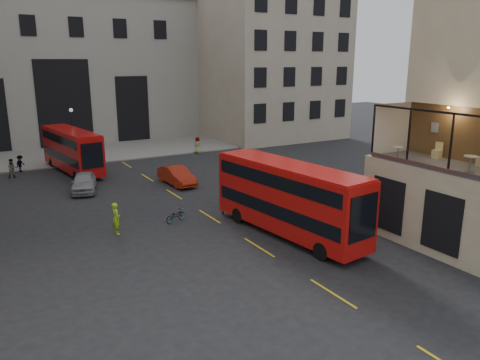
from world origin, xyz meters
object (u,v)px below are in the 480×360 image
bus_near (289,196)px  cyclist (116,218)px  pedestrian_c (65,145)px  pedestrian_d (198,145)px  car_b (177,176)px  cafe_table_far (398,151)px  bus_far (72,149)px  pedestrian_a (12,168)px  cafe_chair_d (437,153)px  bicycle (176,216)px  traffic_light_near (223,179)px  car_a (84,182)px  street_lamp_b (73,138)px  cafe_table_mid (470,161)px  pedestrian_b (20,164)px

bus_near → cyclist: bearing=148.9°
pedestrian_c → pedestrian_d: (12.41, -8.03, 0.13)m
pedestrian_d → cyclist: bearing=111.2°
car_b → pedestrian_c: bearing=101.9°
cafe_table_far → pedestrian_c: bearing=107.5°
cyclist → pedestrian_d: cyclist is taller
bus_far → pedestrian_d: bus_far is taller
pedestrian_a → cafe_chair_d: 33.75m
pedestrian_c → bicycle: bearing=56.0°
bus_near → car_b: bearing=94.7°
pedestrian_a → cafe_chair_d: (19.49, -27.26, 4.02)m
car_b → pedestrian_c: (-5.29, 19.20, 0.03)m
bus_far → cyclist: size_ratio=5.25×
traffic_light_near → bus_far: bus_far is taller
car_a → bicycle: size_ratio=2.84×
car_b → traffic_light_near: bearing=-95.8°
street_lamp_b → pedestrian_c: size_ratio=3.46×
traffic_light_near → cyclist: traffic_light_near is taller
car_a → cafe_chair_d: cafe_chair_d is taller
cafe_table_mid → car_b: bearing=107.4°
traffic_light_near → cafe_chair_d: (8.44, -9.49, 2.44)m
cafe_chair_d → bus_far: bearing=118.3°
bus_near → car_a: size_ratio=2.48×
pedestrian_b → cafe_chair_d: bearing=-104.9°
bus_far → bicycle: bearing=-80.8°
bicycle → pedestrian_a: bearing=3.4°
cafe_table_mid → cafe_chair_d: size_ratio=0.92×
bicycle → pedestrian_b: bearing=-1.0°
cafe_table_far → pedestrian_d: bearing=88.0°
bus_far → car_a: bus_far is taller
street_lamp_b → pedestrian_b: street_lamp_b is taller
cyclist → pedestrian_c: size_ratio=1.23×
bus_near → bicycle: 7.48m
cyclist → pedestrian_b: bearing=11.5°
car_a → cafe_table_mid: 26.91m
bus_far → cafe_table_mid: bearing=-66.4°
bus_far → bicycle: 17.52m
cyclist → bus_near: bearing=-118.6°
traffic_light_near → car_b: bearing=87.6°
car_a → car_b: car_a is taller
cafe_table_far → pedestrian_a: bearing=123.8°
pedestrian_b → cyclist: bearing=-128.4°
street_lamp_b → bus_near: size_ratio=0.49×
pedestrian_b → street_lamp_b: bearing=-25.1°
pedestrian_c → pedestrian_d: 14.78m
cafe_table_far → bus_near: bearing=147.1°
pedestrian_a → pedestrian_b: (0.84, 2.10, -0.08)m
pedestrian_a → pedestrian_b: bearing=68.2°
bus_far → cafe_table_far: size_ratio=14.94×
traffic_light_near → cafe_table_mid: size_ratio=4.67×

